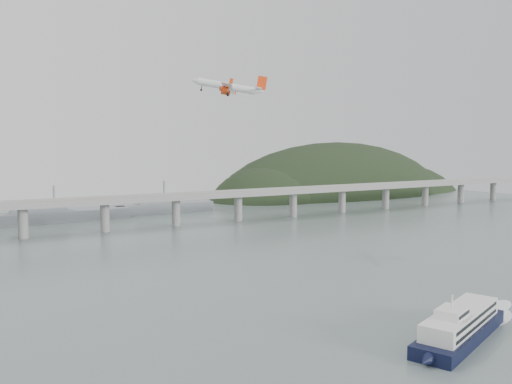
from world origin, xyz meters
TOP-DOWN VIEW (x-y plane):
  - ground at (0.00, 0.00)m, footprint 900.00×900.00m
  - bridge at (-1.15, 200.00)m, footprint 800.00×22.00m
  - headland at (285.18, 331.75)m, footprint 365.00×155.00m
  - ferry at (7.14, -51.53)m, footprint 77.54×35.91m
  - airliner at (1.73, 84.35)m, footprint 34.44×32.44m

SIDE VIEW (x-z plane):
  - headland at x=285.18m, z-range -97.34..58.66m
  - ground at x=0.00m, z-range 0.00..0.00m
  - ferry at x=7.14m, z-range -3.49..11.78m
  - bridge at x=-1.15m, z-range 5.70..29.60m
  - airliner at x=1.73m, z-range 80.61..90.69m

